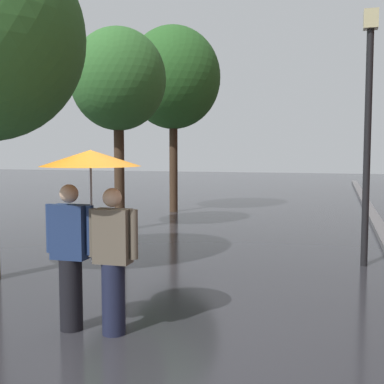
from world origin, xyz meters
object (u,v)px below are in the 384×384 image
street_tree_1 (118,80)px  street_lamp_post (368,119)px  couple_under_umbrella (91,211)px  street_tree_2 (173,78)px

street_tree_1 → street_lamp_post: (5.76, -2.40, -1.19)m
street_tree_1 → couple_under_umbrella: 7.55m
street_tree_1 → street_tree_2: 4.11m
street_tree_2 → street_lamp_post: 8.78m
street_tree_2 → couple_under_umbrella: size_ratio=2.94×
street_tree_1 → street_tree_2: (0.11, 4.07, 0.59)m
street_tree_2 → couple_under_umbrella: 11.42m
street_tree_2 → street_lamp_post: (5.65, -6.47, -1.78)m
street_lamp_post → street_tree_1: bearing=157.4°
street_lamp_post → street_tree_2: bearing=131.1°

